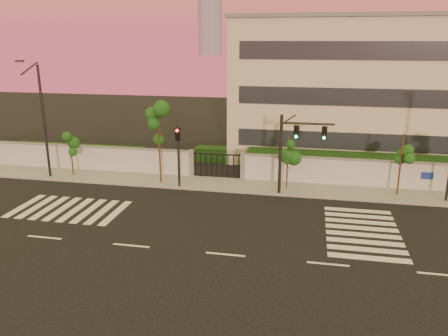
{
  "coord_description": "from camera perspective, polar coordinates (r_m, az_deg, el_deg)",
  "views": [
    {
      "loc": [
        3.75,
        -19.29,
        10.33
      ],
      "look_at": [
        -1.27,
        6.0,
        2.7
      ],
      "focal_mm": 35.0,
      "sensor_mm": 36.0,
      "label": 1
    }
  ],
  "objects": [
    {
      "name": "road_markings",
      "position": [
        25.81,
        -1.67,
        -7.08
      ],
      "size": [
        57.0,
        7.62,
        0.02
      ],
      "color": "silver",
      "rests_on": "ground"
    },
    {
      "name": "street_tree_c",
      "position": [
        31.68,
        -8.51,
        5.51
      ],
      "size": [
        1.55,
        1.23,
        5.98
      ],
      "color": "#382314",
      "rests_on": "ground"
    },
    {
      "name": "traffic_signal_secondary",
      "position": [
        30.88,
        -6.0,
        2.49
      ],
      "size": [
        0.36,
        0.34,
        4.58
      ],
      "rotation": [
        0.0,
        0.0,
        0.01
      ],
      "color": "black",
      "rests_on": "ground"
    },
    {
      "name": "street_tree_e",
      "position": [
        31.27,
        22.26,
        2.09
      ],
      "size": [
        1.47,
        1.17,
        4.37
      ],
      "color": "#382314",
      "rests_on": "ground"
    },
    {
      "name": "street_tree_b",
      "position": [
        35.53,
        -19.38,
        2.92
      ],
      "size": [
        1.36,
        1.08,
        3.48
      ],
      "color": "#382314",
      "rests_on": "ground"
    },
    {
      "name": "ground",
      "position": [
        22.2,
        0.2,
        -11.24
      ],
      "size": [
        120.0,
        120.0,
        0.0
      ],
      "primitive_type": "plane",
      "color": "black",
      "rests_on": "ground"
    },
    {
      "name": "street_tree_d",
      "position": [
        30.68,
        8.39,
        2.25
      ],
      "size": [
        1.32,
        1.05,
        3.9
      ],
      "color": "#382314",
      "rests_on": "ground"
    },
    {
      "name": "streetlight_west",
      "position": [
        35.17,
        -22.69,
        6.26
      ],
      "size": [
        0.54,
        2.16,
        8.98
      ],
      "color": "black",
      "rests_on": "ground"
    },
    {
      "name": "perimeter_wall",
      "position": [
        32.84,
        4.38,
        0.06
      ],
      "size": [
        60.0,
        0.36,
        2.2
      ],
      "color": "#AEB1B6",
      "rests_on": "ground"
    },
    {
      "name": "institutional_building",
      "position": [
        41.82,
        18.65,
        9.91
      ],
      "size": [
        24.4,
        12.4,
        12.25
      ],
      "color": "beige",
      "rests_on": "ground"
    },
    {
      "name": "hedge_row",
      "position": [
        35.43,
        6.62,
        0.8
      ],
      "size": [
        41.0,
        4.25,
        1.8
      ],
      "color": "black",
      "rests_on": "ground"
    },
    {
      "name": "sidewalk",
      "position": [
        31.73,
        3.83,
        -2.41
      ],
      "size": [
        60.0,
        3.0,
        0.15
      ],
      "primitive_type": "cube",
      "color": "gray",
      "rests_on": "ground"
    },
    {
      "name": "traffic_signal_main",
      "position": [
        29.4,
        8.79,
        2.92
      ],
      "size": [
        3.53,
        0.36,
        5.58
      ],
      "rotation": [
        0.0,
        0.0,
        0.0
      ],
      "color": "black",
      "rests_on": "ground"
    }
  ]
}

